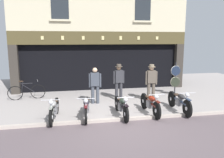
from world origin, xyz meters
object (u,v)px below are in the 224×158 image
motorcycle_left (54,108)px  tyre_sign_pole (175,77)px  motorcycle_center_right (150,103)px  salesman_left (95,84)px  salesman_right (151,81)px  motorcycle_center (121,106)px  motorcycle_center_left (86,107)px  advert_board_near (65,58)px  shopkeeper_center (119,80)px  motorcycle_right (179,101)px  leaning_bicycle (27,92)px

motorcycle_left → tyre_sign_pole: bearing=-151.4°
motorcycle_center_right → salesman_left: salesman_left is taller
salesman_right → motorcycle_left: bearing=27.2°
motorcycle_center → salesman_left: salesman_left is taller
motorcycle_center → motorcycle_center_right: 1.17m
motorcycle_center → tyre_sign_pole: 4.48m
motorcycle_center_left → salesman_left: bearing=-100.3°
tyre_sign_pole → advert_board_near: bearing=158.8°
salesman_right → advert_board_near: (-3.90, 3.06, 0.87)m
motorcycle_center_right → shopkeeper_center: size_ratio=1.16×
motorcycle_left → motorcycle_right: motorcycle_right is taller
shopkeeper_center → tyre_sign_pole: (3.08, 0.33, 0.01)m
motorcycle_center_left → salesman_left: 2.01m
motorcycle_center_right → shopkeeper_center: bearing=-73.4°
salesman_left → salesman_right: size_ratio=0.94×
salesman_left → leaning_bicycle: size_ratio=0.95×
motorcycle_center → motorcycle_center_right: size_ratio=0.99×
motorcycle_center → tyre_sign_pole: bearing=-142.7°
motorcycle_right → shopkeeper_center: bearing=-46.6°
salesman_left → salesman_right: (2.61, -0.15, 0.07)m
advert_board_near → leaning_bicycle: bearing=-141.1°
motorcycle_right → leaning_bicycle: (-6.34, 3.24, -0.06)m
motorcycle_center_left → salesman_right: (3.16, 1.72, 0.56)m
motorcycle_center_right → salesman_right: (0.69, 1.74, 0.54)m
motorcycle_center_left → motorcycle_center: (1.31, -0.08, -0.00)m
motorcycle_left → motorcycle_center: bearing=-177.6°
salesman_right → leaning_bicycle: salesman_right is taller
salesman_left → shopkeeper_center: size_ratio=0.95×
motorcycle_center_left → leaning_bicycle: size_ratio=1.13×
shopkeeper_center → tyre_sign_pole: size_ratio=1.01×
motorcycle_center_left → advert_board_near: size_ratio=1.97×
salesman_right → tyre_sign_pole: bearing=-145.4°
salesman_left → motorcycle_left: bearing=54.7°
motorcycle_center → tyre_sign_pole: (3.52, 2.71, 0.56)m
shopkeeper_center → leaning_bicycle: size_ratio=1.00×
motorcycle_left → advert_board_near: advert_board_near is taller
motorcycle_center_left → motorcycle_left: bearing=4.2°
motorcycle_center_left → advert_board_near: bearing=-75.1°
motorcycle_center_left → motorcycle_center_right: motorcycle_center_right is taller
motorcycle_left → motorcycle_center_left: 1.17m
motorcycle_center_left → advert_board_near: advert_board_near is taller
motorcycle_left → leaning_bicycle: (-1.47, 3.21, -0.05)m
motorcycle_left → salesman_right: salesman_right is taller
motorcycle_center_right → salesman_right: 1.95m
motorcycle_center_left → advert_board_near: (-0.74, 4.78, 1.42)m
motorcycle_right → advert_board_near: (-4.45, 4.77, 1.41)m
motorcycle_center_right → leaning_bicycle: bearing=-33.5°
motorcycle_right → tyre_sign_pole: bearing=-110.3°
motorcycle_center_right → salesman_right: salesman_right is taller
shopkeeper_center → advert_board_near: advert_board_near is taller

